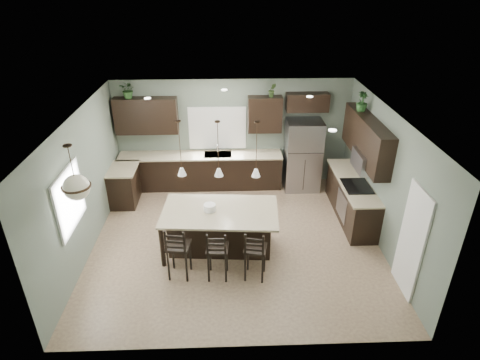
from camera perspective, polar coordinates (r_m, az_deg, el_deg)
name	(u,v)px	position (r m, az deg, el deg)	size (l,w,h in m)	color
ground	(236,240)	(8.72, -0.57, -8.54)	(6.00, 6.00, 0.00)	#9E8466
pantry_door	(411,242)	(7.55, 23.19, -8.08)	(0.04, 0.82, 2.04)	white
window_back	(217,128)	(10.41, -3.24, 7.41)	(1.35, 0.02, 1.00)	white
window_left	(69,199)	(7.73, -23.18, -2.55)	(0.02, 1.10, 1.00)	white
left_return_cabs	(124,186)	(10.23, -16.14, -0.85)	(0.60, 0.90, 0.90)	black
left_return_countertop	(122,169)	(10.02, -16.38, 1.52)	(0.66, 0.96, 0.04)	beige
back_lower_cabs	(201,171)	(10.60, -5.54, 1.24)	(4.20, 0.60, 0.90)	black
back_countertop	(200,155)	(10.39, -5.66, 3.51)	(4.20, 0.66, 0.04)	beige
sink_inset	(218,155)	(10.36, -3.18, 3.63)	(0.70, 0.45, 0.01)	gray
faucet	(218,150)	(10.27, -3.20, 4.30)	(0.02, 0.02, 0.28)	silver
back_upper_left	(146,116)	(10.32, -13.19, 8.89)	(1.55, 0.34, 0.90)	black
back_upper_right	(265,114)	(10.18, 3.54, 9.30)	(0.85, 0.34, 0.90)	black
fridge_header	(307,102)	(10.24, 9.56, 10.85)	(1.05, 0.34, 0.45)	black
right_lower_cabs	(351,199)	(9.64, 15.55, -2.64)	(0.60, 2.35, 0.90)	black
right_countertop	(353,181)	(9.41, 15.79, -0.17)	(0.66, 2.35, 0.04)	beige
cooktop	(357,186)	(9.17, 16.29, -0.84)	(0.58, 0.75, 0.02)	black
wall_oven_front	(341,206)	(9.32, 14.22, -3.55)	(0.01, 0.72, 0.60)	gray
right_upper_cabs	(366,139)	(9.04, 17.54, 5.63)	(0.34, 2.35, 0.90)	black
microwave	(365,161)	(8.94, 17.40, 2.59)	(0.40, 0.75, 0.40)	gray
refrigerator	(303,155)	(10.44, 8.89, 3.47)	(0.90, 0.74, 1.85)	gray
kitchen_island	(220,230)	(8.23, -2.81, -7.11)	(2.29, 1.30, 0.92)	black
serving_dish	(210,208)	(7.95, -4.34, -3.92)	(0.24, 0.24, 0.14)	white
bar_stool_left	(179,251)	(7.58, -8.71, -9.95)	(0.42, 0.42, 1.13)	black
bar_stool_center	(218,253)	(7.50, -3.21, -10.36)	(0.40, 0.40, 1.07)	black
bar_stool_right	(255,254)	(7.49, 2.17, -10.41)	(0.40, 0.40, 1.07)	black
pendant_left	(180,149)	(7.45, -8.52, 4.43)	(0.17, 0.17, 1.10)	silver
pendant_center	(218,149)	(7.35, -3.13, 4.40)	(0.17, 0.17, 1.10)	white
pendant_right	(256,150)	(7.33, 2.35, 4.32)	(0.17, 0.17, 1.10)	white
chandelier	(73,173)	(6.85, -22.64, 0.98)	(0.47, 0.47, 0.96)	beige
plant_back_left	(128,90)	(10.18, -15.61, 12.25)	(0.38, 0.33, 0.42)	#264A20
plant_back_right	(272,90)	(9.99, 4.60, 12.63)	(0.19, 0.15, 0.34)	#2F481F
plant_right_wall	(362,102)	(9.28, 16.98, 10.63)	(0.24, 0.24, 0.43)	#265224
room_shell	(236,169)	(7.83, -0.63, 1.54)	(6.00, 6.00, 6.00)	slate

